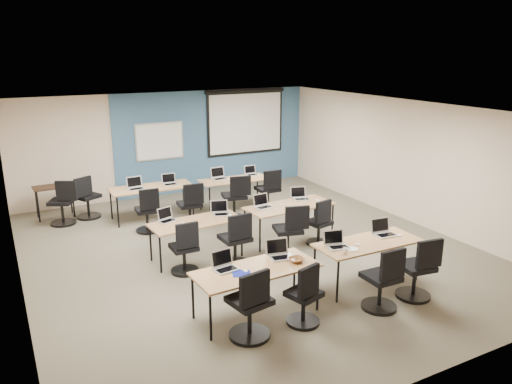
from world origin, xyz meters
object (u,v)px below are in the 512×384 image
training_table_back_left (152,189)px  laptop_10 (219,176)px  projector_screen (246,119)px  laptop_6 (263,204)px  laptop_2 (336,243)px  task_chair_11 (269,194)px  training_table_mid_right (289,207)px  task_chair_5 (236,244)px  task_chair_9 (191,209)px  task_chair_7 (320,226)px  laptop_0 (224,265)px  laptop_4 (166,218)px  laptop_5 (221,211)px  laptop_8 (136,186)px  task_chair_1 (305,300)px  task_chair_10 (236,201)px  training_table_mid_left (196,224)px  training_table_back_right (235,181)px  task_chair_3 (418,273)px  laptop_7 (300,196)px  task_chair_6 (290,235)px  task_chair_0 (251,310)px  spare_chair_b (63,206)px  whiteboard (160,141)px  laptop_11 (251,173)px  laptop_3 (384,231)px  training_table_front_right (368,245)px  spare_chair_a (87,201)px  task_chair_8 (148,214)px  task_chair_4 (185,252)px  laptop_1 (280,253)px  task_chair_2 (383,284)px

training_table_back_left → laptop_10: 1.67m
projector_screen → laptop_6: (-1.75, -4.17, -1.09)m
laptop_2 → laptop_6: bearing=105.1°
laptop_10 → task_chair_11: 1.28m
training_table_mid_right → task_chair_5: bearing=-158.8°
task_chair_9 → task_chair_7: bearing=-43.5°
laptop_0 → laptop_4: bearing=84.8°
laptop_5 → task_chair_5: bearing=-77.6°
laptop_8 → training_table_back_left: bearing=-6.2°
task_chair_1 → task_chair_10: task_chair_10 is taller
training_table_mid_left → training_table_back_right: 3.09m
task_chair_3 → task_chair_7: bearing=99.6°
training_table_back_right → laptop_5: 2.64m
laptop_7 → task_chair_3: bearing=-73.7°
laptop_0 → task_chair_10: bearing=55.0°
training_table_mid_right → task_chair_6: bearing=-124.1°
task_chair_0 → spare_chair_b: bearing=94.7°
whiteboard → task_chair_3: whiteboard is taller
laptop_2 → laptop_7: size_ratio=1.00×
laptop_11 → training_table_mid_left: bearing=-128.0°
laptop_3 → training_table_front_right: bearing=-156.4°
laptop_0 → spare_chair_a: 5.53m
task_chair_3 → laptop_6: bearing=114.9°
laptop_2 → task_chair_8: (-1.92, 3.98, -0.39)m
task_chair_7 → task_chair_11: (0.18, 2.37, 0.04)m
training_table_front_right → laptop_4: (-2.57, 2.55, 0.10)m
task_chair_1 → laptop_7: bearing=42.6°
whiteboard → task_chair_11: bearing=-53.7°
task_chair_10 → laptop_0: bearing=-105.6°
task_chair_3 → task_chair_9: task_chair_3 is taller
task_chair_4 → laptop_6: 2.05m
laptop_1 → laptop_11: laptop_1 is taller
spare_chair_a → task_chair_2: bearing=-91.1°
task_chair_9 → whiteboard: bearing=90.8°
whiteboard → training_table_mid_left: 4.48m
task_chair_8 → laptop_10: (2.04, 0.85, 0.39)m
training_table_back_left → laptop_11: size_ratio=6.24×
task_chair_4 → laptop_10: laptop_10 is taller
training_table_mid_left → laptop_3: laptop_3 is taller
task_chair_1 → laptop_3: (2.09, 0.76, 0.40)m
training_table_mid_right → laptop_3: bearing=-79.5°
task_chair_8 → task_chair_7: bearing=-35.3°
task_chair_6 → laptop_7: 1.40m
training_table_back_left → task_chair_8: bearing=-110.7°
laptop_4 → task_chair_4: 0.88m
laptop_0 → task_chair_2: 2.36m
task_chair_11 → projector_screen: bearing=76.6°
laptop_5 → spare_chair_b: (-2.48, 2.97, -0.37)m
task_chair_3 → laptop_10: task_chair_3 is taller
task_chair_9 → task_chair_5: bearing=-85.0°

